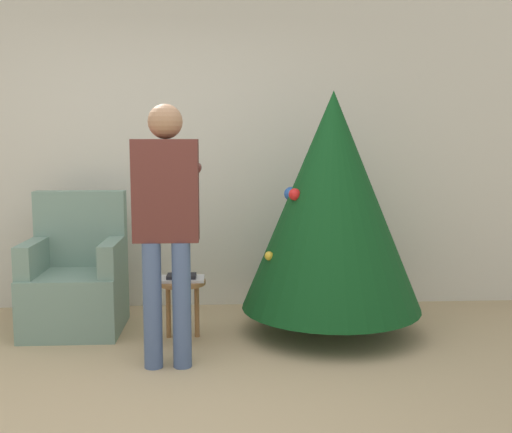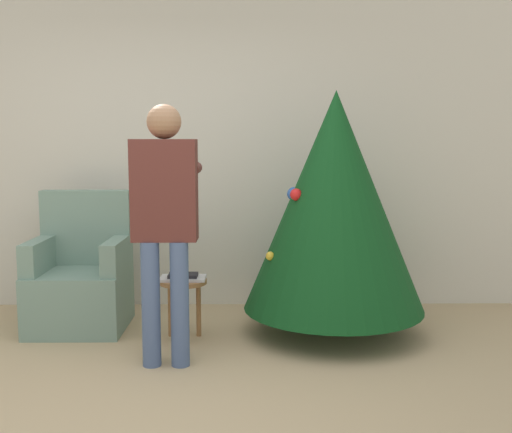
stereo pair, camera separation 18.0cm
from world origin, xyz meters
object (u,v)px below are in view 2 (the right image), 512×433
at_px(person_standing, 165,211).
at_px(armchair, 81,280).
at_px(side_stool, 183,291).
at_px(christmas_tree, 335,201).

bearing_deg(person_standing, armchair, 134.79).
height_order(person_standing, side_stool, person_standing).
xyz_separation_m(christmas_tree, side_stool, (-1.12, -0.13, -0.64)).
bearing_deg(christmas_tree, person_standing, -152.80).
distance_m(christmas_tree, armchair, 2.06).
xyz_separation_m(person_standing, side_stool, (0.06, 0.47, -0.65)).
distance_m(armchair, person_standing, 1.28).
relative_size(person_standing, side_stool, 3.77).
bearing_deg(armchair, person_standing, -45.21).
height_order(armchair, side_stool, armchair).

